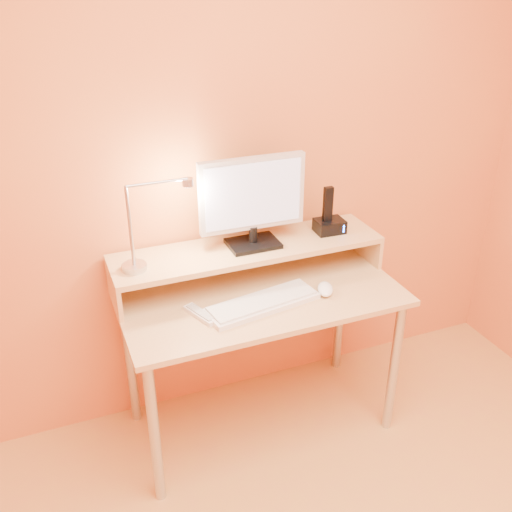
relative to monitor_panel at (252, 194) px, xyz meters
name	(u,v)px	position (x,y,z in m)	size (l,w,h in m)	color
wall_back	(234,153)	(-0.02, 0.16, 0.13)	(3.00, 0.04, 2.50)	#D16333
desk_leg_fl	(154,434)	(-0.57, -0.41, -0.77)	(0.04, 0.04, 0.69)	#B5B5BB
desk_leg_fr	(394,368)	(0.53, -0.41, -0.77)	(0.04, 0.04, 0.69)	#B5B5BB
desk_leg_bl	(130,360)	(-0.57, 0.09, -0.77)	(0.04, 0.04, 0.69)	#B5B5BB
desk_leg_br	(340,312)	(0.53, 0.09, -0.77)	(0.04, 0.04, 0.69)	#B5B5BB
desk_lower	(261,297)	(-0.02, -0.16, -0.41)	(1.20, 0.60, 0.03)	tan
shelf_riser_left	(114,290)	(-0.61, -0.01, -0.33)	(0.02, 0.30, 0.14)	tan
shelf_riser_right	(364,243)	(0.57, -0.01, -0.33)	(0.02, 0.30, 0.14)	tan
desk_shelf	(248,249)	(-0.02, -0.01, -0.25)	(1.20, 0.30, 0.03)	tan
monitor_foot	(253,243)	(0.00, -0.01, -0.23)	(0.22, 0.16, 0.02)	black
monitor_neck	(253,234)	(0.00, -0.01, -0.19)	(0.04, 0.04, 0.07)	black
monitor_panel	(252,194)	(0.00, 0.00, 0.00)	(0.46, 0.04, 0.32)	silver
monitor_back	(250,192)	(0.00, 0.02, 0.00)	(0.42, 0.01, 0.27)	black
monitor_screen	(254,195)	(0.00, -0.02, 0.00)	(0.42, 0.00, 0.27)	silver
lamp_base	(134,267)	(-0.53, -0.04, -0.23)	(0.10, 0.10, 0.03)	#B5B5BB
lamp_post	(130,227)	(-0.53, -0.04, -0.05)	(0.01, 0.01, 0.33)	#B5B5BB
lamp_arm	(157,183)	(-0.41, -0.04, 0.12)	(0.01, 0.01, 0.24)	#B5B5BB
lamp_head	(188,182)	(-0.29, -0.04, 0.10)	(0.04, 0.04, 0.03)	#B5B5BB
lamp_bulb	(188,186)	(-0.29, -0.04, 0.09)	(0.03, 0.03, 0.00)	#FFEAC6
phone_dock	(329,226)	(0.38, -0.01, -0.21)	(0.13, 0.10, 0.06)	black
phone_handset	(328,204)	(0.36, -0.01, -0.10)	(0.04, 0.03, 0.16)	black
phone_led	(344,229)	(0.42, -0.06, -0.21)	(0.01, 0.00, 0.04)	#2D76FF
keyboard	(262,304)	(-0.05, -0.25, -0.39)	(0.48, 0.15, 0.02)	white
mouse	(325,289)	(0.24, -0.25, -0.38)	(0.07, 0.12, 0.04)	white
remote_control	(201,315)	(-0.31, -0.23, -0.39)	(0.05, 0.17, 0.02)	white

